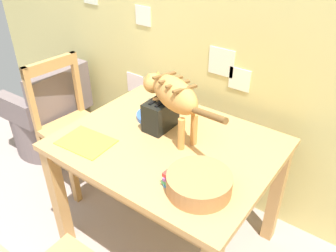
% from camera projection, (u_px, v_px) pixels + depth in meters
% --- Properties ---
extents(wall_rear, '(4.70, 0.11, 2.50)m').
position_uv_depth(wall_rear, '(227.00, 22.00, 2.02)').
color(wall_rear, '#DBCE80').
rests_on(wall_rear, ground_plane).
extents(dining_table, '(1.13, 0.89, 0.76)m').
position_uv_depth(dining_table, '(168.00, 156.00, 1.89)').
color(dining_table, tan).
rests_on(dining_table, ground_plane).
extents(cat, '(0.64, 0.30, 0.34)m').
position_uv_depth(cat, '(172.00, 95.00, 1.79)').
color(cat, '#CD8C45').
rests_on(cat, dining_table).
extents(saucer_bowl, '(0.21, 0.21, 0.03)m').
position_uv_depth(saucer_bowl, '(154.00, 116.00, 2.05)').
color(saucer_bowl, '#345FB2').
rests_on(saucer_bowl, dining_table).
extents(coffee_mug, '(0.12, 0.08, 0.09)m').
position_uv_depth(coffee_mug, '(154.00, 107.00, 2.01)').
color(coffee_mug, white).
rests_on(coffee_mug, saucer_bowl).
extents(magazine, '(0.29, 0.23, 0.01)m').
position_uv_depth(magazine, '(86.00, 142.00, 1.83)').
color(magazine, gold).
rests_on(magazine, dining_table).
extents(book_stack, '(0.20, 0.15, 0.07)m').
position_uv_depth(book_stack, '(187.00, 180.00, 1.53)').
color(book_stack, '#3F83CA').
rests_on(book_stack, dining_table).
extents(wicker_basket, '(0.29, 0.29, 0.09)m').
position_uv_depth(wicker_basket, '(199.00, 183.00, 1.50)').
color(wicker_basket, '#B07747').
rests_on(wicker_basket, dining_table).
extents(toaster, '(0.12, 0.20, 0.18)m').
position_uv_depth(toaster, '(161.00, 114.00, 1.92)').
color(toaster, black).
rests_on(toaster, dining_table).
extents(wooden_chair_far, '(0.46, 0.46, 0.94)m').
position_uv_depth(wooden_chair_far, '(72.00, 126.00, 2.54)').
color(wooden_chair_far, tan).
rests_on(wooden_chair_far, ground_plane).
extents(wicker_armchair, '(0.61, 0.62, 0.78)m').
position_uv_depth(wicker_armchair, '(50.00, 120.00, 2.96)').
color(wicker_armchair, slate).
rests_on(wicker_armchair, ground_plane).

